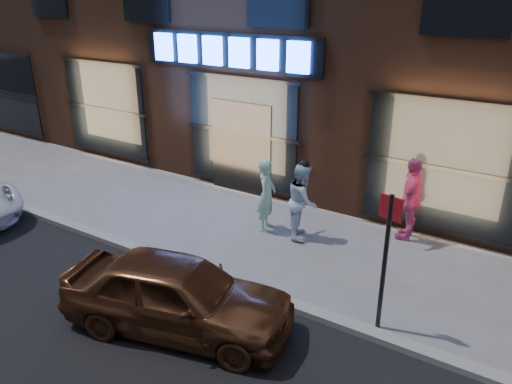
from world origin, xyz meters
TOP-DOWN VIEW (x-y plane):
  - ground at (0.00, 0.00)m, footprint 90.00×90.00m
  - curb at (0.00, 0.00)m, footprint 60.00×0.25m
  - man_bowtie at (1.72, 2.35)m, footprint 0.56×0.69m
  - man_cap at (2.55, 2.47)m, footprint 0.92×1.00m
  - passerby at (4.52, 3.63)m, footprint 0.54×1.10m
  - gold_sedan at (2.38, -1.42)m, footprint 3.93×2.34m
  - sign_post at (5.06, 0.29)m, footprint 0.36×0.12m

SIDE VIEW (x-z plane):
  - ground at x=0.00m, z-range 0.00..0.00m
  - curb at x=0.00m, z-range 0.00..0.12m
  - gold_sedan at x=2.38m, z-range 0.00..1.25m
  - man_bowtie at x=1.72m, z-range 0.00..1.64m
  - man_cap at x=2.55m, z-range 0.00..1.67m
  - passerby at x=4.52m, z-range 0.00..1.82m
  - sign_post at x=5.06m, z-range 0.24..2.54m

